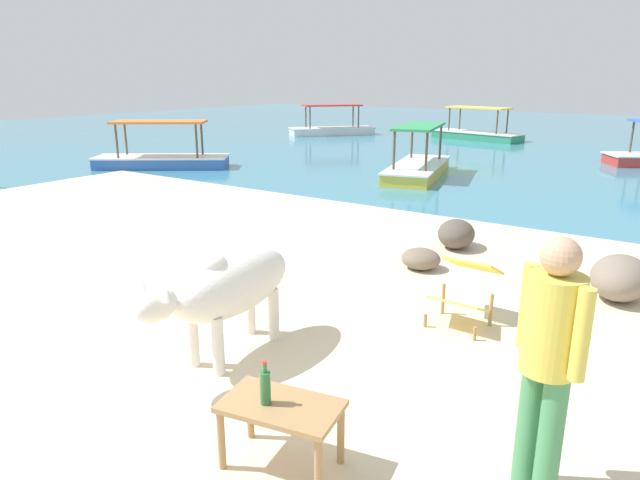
# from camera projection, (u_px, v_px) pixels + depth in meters

# --- Properties ---
(sand_beach) EXTENTS (18.00, 14.00, 0.04)m
(sand_beach) POSITION_uv_depth(u_px,v_px,m) (103.00, 377.00, 4.83)
(sand_beach) COLOR beige
(sand_beach) RESTS_ON ground
(water_surface) EXTENTS (60.00, 36.00, 0.03)m
(water_surface) POSITION_uv_depth(u_px,v_px,m) (588.00, 142.00, 22.29)
(water_surface) COLOR teal
(water_surface) RESTS_ON ground
(cow) EXTENTS (0.58, 1.79, 1.01)m
(cow) POSITION_uv_depth(u_px,v_px,m) (229.00, 285.00, 5.00)
(cow) COLOR silver
(cow) RESTS_ON sand_beach
(low_bench_table) EXTENTS (0.83, 0.57, 0.45)m
(low_bench_table) POSITION_uv_depth(u_px,v_px,m) (281.00, 414.00, 3.60)
(low_bench_table) COLOR #A37A4C
(low_bench_table) RESTS_ON sand_beach
(bottle) EXTENTS (0.07, 0.07, 0.30)m
(bottle) POSITION_uv_depth(u_px,v_px,m) (265.00, 387.00, 3.55)
(bottle) COLOR #2D6B38
(bottle) RESTS_ON low_bench_table
(deck_chair_near) EXTENTS (0.57, 0.78, 0.68)m
(deck_chair_near) POSITION_uv_depth(u_px,v_px,m) (466.00, 286.00, 5.78)
(deck_chair_near) COLOR #A37A4C
(deck_chair_near) RESTS_ON sand_beach
(person_standing) EXTENTS (0.43, 0.33, 1.62)m
(person_standing) POSITION_uv_depth(u_px,v_px,m) (549.00, 351.00, 3.22)
(person_standing) COLOR #428956
(person_standing) RESTS_ON sand_beach
(shore_rock_large) EXTENTS (0.72, 0.83, 0.42)m
(shore_rock_large) POSITION_uv_depth(u_px,v_px,m) (456.00, 234.00, 8.35)
(shore_rock_large) COLOR brown
(shore_rock_large) RESTS_ON sand_beach
(shore_rock_medium) EXTENTS (0.65, 0.89, 0.50)m
(shore_rock_medium) POSITION_uv_depth(u_px,v_px,m) (620.00, 278.00, 6.42)
(shore_rock_medium) COLOR gray
(shore_rock_medium) RESTS_ON sand_beach
(shore_rock_small) EXTENTS (0.56, 0.53, 0.28)m
(shore_rock_small) POSITION_uv_depth(u_px,v_px,m) (421.00, 259.00, 7.44)
(shore_rock_small) COLOR #756651
(shore_rock_small) RESTS_ON sand_beach
(boat_blue) EXTENTS (3.67, 3.05, 1.29)m
(boat_blue) POSITION_uv_depth(u_px,v_px,m) (162.00, 158.00, 15.85)
(boat_blue) COLOR #3866B7
(boat_blue) RESTS_ON water_surface
(boat_yellow) EXTENTS (2.03, 3.84, 1.29)m
(boat_yellow) POSITION_uv_depth(u_px,v_px,m) (418.00, 166.00, 14.45)
(boat_yellow) COLOR gold
(boat_yellow) RESTS_ON water_surface
(boat_green) EXTENTS (3.83, 1.91, 1.29)m
(boat_green) POSITION_uv_depth(u_px,v_px,m) (477.00, 133.00, 22.79)
(boat_green) COLOR #338E66
(boat_green) RESTS_ON water_surface
(boat_white) EXTENTS (3.28, 3.53, 1.29)m
(boat_white) POSITION_uv_depth(u_px,v_px,m) (332.00, 128.00, 24.71)
(boat_white) COLOR white
(boat_white) RESTS_ON water_surface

